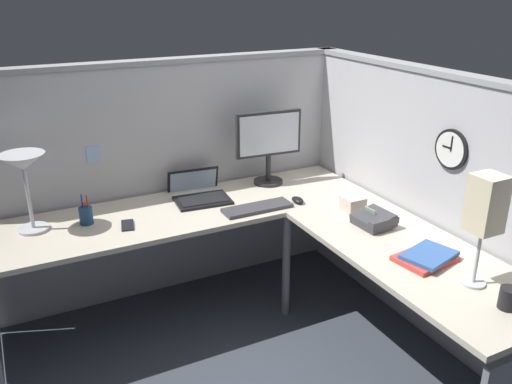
{
  "coord_description": "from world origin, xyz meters",
  "views": [
    {
      "loc": [
        -1.35,
        -2.41,
        2.02
      ],
      "look_at": [
        -0.06,
        0.14,
        0.9
      ],
      "focal_mm": 37.59,
      "sensor_mm": 36.0,
      "label": 1
    }
  ],
  "objects_px": {
    "coffee_mug": "(508,298)",
    "tissue_box": "(353,204)",
    "laptop": "(198,193)",
    "keyboard": "(257,208)",
    "wall_clock": "(452,149)",
    "book_stack": "(427,257)",
    "computer_mouse": "(298,200)",
    "monitor": "(269,142)",
    "cell_phone": "(127,225)",
    "office_phone": "(374,220)",
    "desk_lamp_paper": "(486,207)",
    "desk_lamp_dome": "(24,168)",
    "pen_cup": "(86,215)"
  },
  "relations": [
    {
      "from": "laptop",
      "to": "wall_clock",
      "type": "distance_m",
      "value": 1.56
    },
    {
      "from": "monitor",
      "to": "coffee_mug",
      "type": "bearing_deg",
      "value": -83.95
    },
    {
      "from": "coffee_mug",
      "to": "tissue_box",
      "type": "xyz_separation_m",
      "value": [
        0.04,
        1.14,
        -0.0
      ]
    },
    {
      "from": "tissue_box",
      "to": "wall_clock",
      "type": "relative_size",
      "value": 0.55
    },
    {
      "from": "cell_phone",
      "to": "book_stack",
      "type": "relative_size",
      "value": 0.45
    },
    {
      "from": "book_stack",
      "to": "monitor",
      "type": "bearing_deg",
      "value": 97.71
    },
    {
      "from": "cell_phone",
      "to": "wall_clock",
      "type": "height_order",
      "value": "wall_clock"
    },
    {
      "from": "laptop",
      "to": "coffee_mug",
      "type": "distance_m",
      "value": 1.92
    },
    {
      "from": "pen_cup",
      "to": "monitor",
      "type": "bearing_deg",
      "value": 5.38
    },
    {
      "from": "desk_lamp_paper",
      "to": "office_phone",
      "type": "bearing_deg",
      "value": 91.03
    },
    {
      "from": "monitor",
      "to": "desk_lamp_dome",
      "type": "distance_m",
      "value": 1.53
    },
    {
      "from": "book_stack",
      "to": "tissue_box",
      "type": "relative_size",
      "value": 2.66
    },
    {
      "from": "desk_lamp_dome",
      "to": "pen_cup",
      "type": "height_order",
      "value": "desk_lamp_dome"
    },
    {
      "from": "monitor",
      "to": "laptop",
      "type": "relative_size",
      "value": 1.22
    },
    {
      "from": "computer_mouse",
      "to": "monitor",
      "type": "bearing_deg",
      "value": 89.85
    },
    {
      "from": "tissue_box",
      "to": "office_phone",
      "type": "bearing_deg",
      "value": -95.44
    },
    {
      "from": "cell_phone",
      "to": "desk_lamp_paper",
      "type": "xyz_separation_m",
      "value": [
        1.26,
        -1.34,
        0.38
      ]
    },
    {
      "from": "desk_lamp_dome",
      "to": "office_phone",
      "type": "bearing_deg",
      "value": -25.41
    },
    {
      "from": "laptop",
      "to": "tissue_box",
      "type": "distance_m",
      "value": 0.98
    },
    {
      "from": "desk_lamp_dome",
      "to": "desk_lamp_paper",
      "type": "relative_size",
      "value": 0.84
    },
    {
      "from": "computer_mouse",
      "to": "tissue_box",
      "type": "height_order",
      "value": "tissue_box"
    },
    {
      "from": "keyboard",
      "to": "wall_clock",
      "type": "height_order",
      "value": "wall_clock"
    },
    {
      "from": "office_phone",
      "to": "wall_clock",
      "type": "distance_m",
      "value": 0.57
    },
    {
      "from": "laptop",
      "to": "tissue_box",
      "type": "height_order",
      "value": "laptop"
    },
    {
      "from": "office_phone",
      "to": "coffee_mug",
      "type": "distance_m",
      "value": 0.91
    },
    {
      "from": "monitor",
      "to": "computer_mouse",
      "type": "height_order",
      "value": "monitor"
    },
    {
      "from": "monitor",
      "to": "laptop",
      "type": "xyz_separation_m",
      "value": [
        -0.52,
        -0.01,
        -0.27
      ]
    },
    {
      "from": "office_phone",
      "to": "book_stack",
      "type": "height_order",
      "value": "office_phone"
    },
    {
      "from": "keyboard",
      "to": "computer_mouse",
      "type": "height_order",
      "value": "computer_mouse"
    },
    {
      "from": "book_stack",
      "to": "coffee_mug",
      "type": "xyz_separation_m",
      "value": [
        0.01,
        -0.47,
        0.03
      ]
    },
    {
      "from": "desk_lamp_paper",
      "to": "tissue_box",
      "type": "distance_m",
      "value": 0.99
    },
    {
      "from": "tissue_box",
      "to": "laptop",
      "type": "bearing_deg",
      "value": 139.15
    },
    {
      "from": "laptop",
      "to": "book_stack",
      "type": "distance_m",
      "value": 1.49
    },
    {
      "from": "desk_lamp_dome",
      "to": "computer_mouse",
      "type": "bearing_deg",
      "value": -11.98
    },
    {
      "from": "coffee_mug",
      "to": "tissue_box",
      "type": "height_order",
      "value": "coffee_mug"
    },
    {
      "from": "laptop",
      "to": "tissue_box",
      "type": "xyz_separation_m",
      "value": [
        0.74,
        -0.64,
        0.02
      ]
    },
    {
      "from": "cell_phone",
      "to": "book_stack",
      "type": "distance_m",
      "value": 1.63
    },
    {
      "from": "desk_lamp_dome",
      "to": "pen_cup",
      "type": "bearing_deg",
      "value": -9.44
    },
    {
      "from": "office_phone",
      "to": "keyboard",
      "type": "bearing_deg",
      "value": 133.19
    },
    {
      "from": "keyboard",
      "to": "tissue_box",
      "type": "bearing_deg",
      "value": -28.95
    },
    {
      "from": "monitor",
      "to": "coffee_mug",
      "type": "xyz_separation_m",
      "value": [
        0.19,
        -1.8,
        -0.25
      ]
    },
    {
      "from": "cell_phone",
      "to": "desk_lamp_paper",
      "type": "relative_size",
      "value": 0.27
    },
    {
      "from": "desk_lamp_paper",
      "to": "wall_clock",
      "type": "height_order",
      "value": "wall_clock"
    },
    {
      "from": "desk_lamp_dome",
      "to": "coffee_mug",
      "type": "height_order",
      "value": "desk_lamp_dome"
    },
    {
      "from": "desk_lamp_paper",
      "to": "wall_clock",
      "type": "bearing_deg",
      "value": 58.54
    },
    {
      "from": "laptop",
      "to": "cell_phone",
      "type": "xyz_separation_m",
      "value": [
        -0.52,
        -0.24,
        -0.02
      ]
    },
    {
      "from": "tissue_box",
      "to": "pen_cup",
      "type": "bearing_deg",
      "value": 159.8
    },
    {
      "from": "desk_lamp_dome",
      "to": "wall_clock",
      "type": "height_order",
      "value": "wall_clock"
    },
    {
      "from": "office_phone",
      "to": "desk_lamp_paper",
      "type": "xyz_separation_m",
      "value": [
        0.01,
        -0.7,
        0.35
      ]
    },
    {
      "from": "tissue_box",
      "to": "coffee_mug",
      "type": "bearing_deg",
      "value": -91.78
    }
  ]
}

